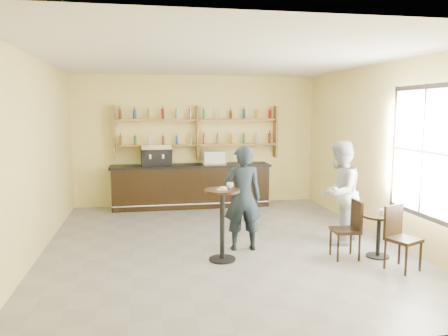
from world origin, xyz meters
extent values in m
plane|color=slate|center=(0.00, 0.00, 0.00)|extent=(7.00, 7.00, 0.00)
plane|color=white|center=(0.00, 0.00, 3.20)|extent=(7.00, 7.00, 0.00)
plane|color=#F3E28A|center=(0.00, 3.50, 1.60)|extent=(7.00, 0.00, 7.00)
plane|color=#F3E28A|center=(0.00, -3.50, 1.60)|extent=(7.00, 0.00, 7.00)
plane|color=#F3E28A|center=(-3.00, 0.00, 1.60)|extent=(0.00, 7.00, 7.00)
plane|color=#F3E28A|center=(3.00, 0.00, 1.60)|extent=(0.00, 7.00, 7.00)
plane|color=white|center=(2.99, -1.20, 1.70)|extent=(0.00, 2.00, 2.00)
cube|color=white|center=(-0.12, -0.80, 1.13)|extent=(0.17, 0.17, 0.00)
torus|color=#E2AE53|center=(-0.11, -0.81, 1.15)|extent=(0.14, 0.14, 0.04)
imported|color=white|center=(0.02, -0.70, 1.17)|extent=(0.11, 0.11, 0.09)
imported|color=black|center=(0.31, -0.33, 0.88)|extent=(0.67, 0.46, 1.77)
imported|color=white|center=(2.42, -1.10, 0.74)|extent=(0.11, 0.11, 0.09)
imported|color=#A7A7AC|center=(2.07, -0.26, 0.91)|extent=(1.11, 1.12, 1.82)
camera|label=1|loc=(-1.28, -7.32, 2.33)|focal=35.00mm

